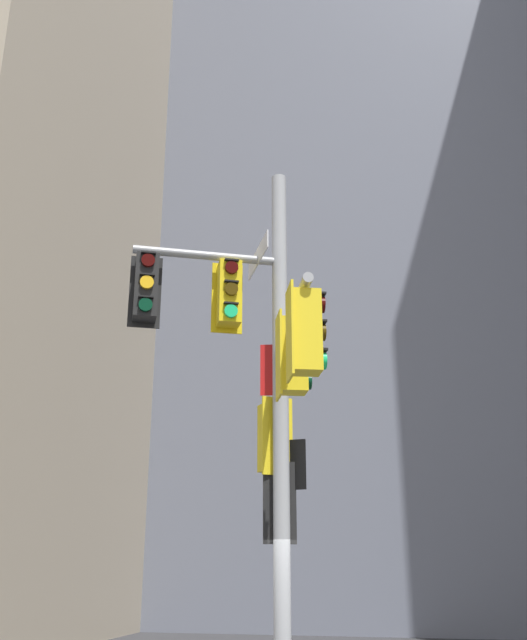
# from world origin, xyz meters

# --- Properties ---
(building_mid_block) EXTENTS (17.84, 17.84, 30.28)m
(building_mid_block) POSITION_xyz_m (-0.50, 23.23, 15.14)
(building_mid_block) COLOR slate
(building_mid_block) RESTS_ON ground
(signal_pole_assembly) EXTENTS (3.16, 3.02, 8.18)m
(signal_pole_assembly) POSITION_xyz_m (-0.19, -0.44, 4.54)
(signal_pole_assembly) COLOR #9EA0A3
(signal_pole_assembly) RESTS_ON ground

